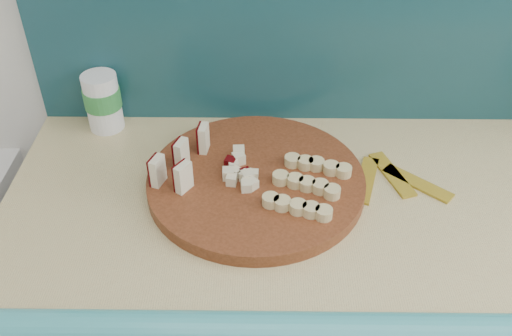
{
  "coord_description": "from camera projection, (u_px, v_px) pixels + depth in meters",
  "views": [
    {
      "loc": [
        -0.51,
        0.69,
        1.63
      ],
      "look_at": [
        -0.52,
        1.53,
        0.96
      ],
      "focal_mm": 40.0,
      "sensor_mm": 36.0,
      "label": 1
    }
  ],
  "objects": [
    {
      "name": "apple_wedges",
      "position": [
        181.0,
        159.0,
        1.09
      ],
      "size": [
        0.11,
        0.16,
        0.06
      ],
      "color": "beige",
      "rests_on": "cutting_board"
    },
    {
      "name": "apple_chunks",
      "position": [
        243.0,
        169.0,
        1.1
      ],
      "size": [
        0.07,
        0.07,
        0.02
      ],
      "color": "beige",
      "rests_on": "cutting_board"
    },
    {
      "name": "canister",
      "position": [
        103.0,
        101.0,
        1.23
      ],
      "size": [
        0.08,
        0.08,
        0.13
      ],
      "rotation": [
        0.0,
        0.0,
        0.03
      ],
      "color": "white",
      "rests_on": "kitchen_counter"
    },
    {
      "name": "cutting_board",
      "position": [
        256.0,
        181.0,
        1.1
      ],
      "size": [
        0.54,
        0.54,
        0.03
      ],
      "primitive_type": "cylinder",
      "rotation": [
        0.0,
        0.0,
        -0.35
      ],
      "color": "#48220F",
      "rests_on": "kitchen_counter"
    },
    {
      "name": "banana_peel",
      "position": [
        392.0,
        179.0,
        1.13
      ],
      "size": [
        0.2,
        0.16,
        0.01
      ],
      "rotation": [
        0.0,
        0.0,
        0.15
      ],
      "color": "gold",
      "rests_on": "kitchen_counter"
    },
    {
      "name": "banana_slices",
      "position": [
        308.0,
        185.0,
        1.06
      ],
      "size": [
        0.17,
        0.18,
        0.02
      ],
      "color": "#CBB87C",
      "rests_on": "cutting_board"
    }
  ]
}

